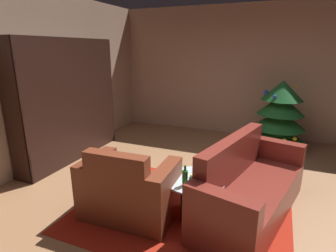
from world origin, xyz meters
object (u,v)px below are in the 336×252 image
(bookshelf_unit, at_px, (75,102))
(coffee_table, at_px, (194,183))
(bottle_on_table, at_px, (185,178))
(couch_red, at_px, (249,189))
(book_stack_on_table, at_px, (200,176))
(armchair_red, at_px, (129,191))
(decorated_tree, at_px, (280,116))

(bookshelf_unit, relative_size, coffee_table, 3.06)
(coffee_table, distance_m, bottle_on_table, 0.24)
(couch_red, relative_size, bottle_on_table, 8.50)
(bookshelf_unit, height_order, book_stack_on_table, bookshelf_unit)
(couch_red, xyz_separation_m, coffee_table, (-0.58, -0.28, 0.11))
(book_stack_on_table, bearing_deg, bookshelf_unit, 159.05)
(book_stack_on_table, bearing_deg, bottle_on_table, -117.00)
(bookshelf_unit, bearing_deg, bottle_on_table, -25.82)
(book_stack_on_table, bearing_deg, armchair_red, -156.52)
(bookshelf_unit, relative_size, decorated_tree, 1.61)
(coffee_table, height_order, book_stack_on_table, book_stack_on_table)
(bottle_on_table, bearing_deg, coffee_table, 73.44)
(bookshelf_unit, bearing_deg, decorated_tree, 26.07)
(armchair_red, bearing_deg, decorated_tree, 62.38)
(coffee_table, relative_size, book_stack_on_table, 3.27)
(coffee_table, relative_size, bottle_on_table, 2.96)
(bookshelf_unit, bearing_deg, book_stack_on_table, -20.95)
(couch_red, distance_m, book_stack_on_table, 0.62)
(coffee_table, bearing_deg, armchair_red, -156.66)
(bookshelf_unit, relative_size, bottle_on_table, 9.08)
(armchair_red, height_order, couch_red, couch_red)
(decorated_tree, bearing_deg, bottle_on_table, -107.69)
(armchair_red, distance_m, coffee_table, 0.76)
(decorated_tree, bearing_deg, bookshelf_unit, -153.93)
(bookshelf_unit, distance_m, couch_red, 3.26)
(book_stack_on_table, bearing_deg, decorated_tree, 73.10)
(armchair_red, relative_size, book_stack_on_table, 5.02)
(armchair_red, height_order, decorated_tree, decorated_tree)
(couch_red, relative_size, decorated_tree, 1.51)
(armchair_red, relative_size, coffee_table, 1.54)
(armchair_red, xyz_separation_m, bottle_on_table, (0.64, 0.12, 0.24))
(coffee_table, height_order, decorated_tree, decorated_tree)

